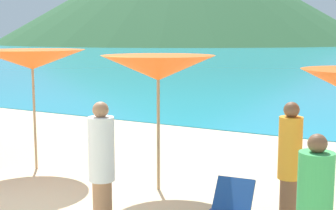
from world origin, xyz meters
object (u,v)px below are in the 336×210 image
object	(u,v)px
umbrella_2	(32,60)
beachgoer_3	(290,160)
beachgoer_2	(102,162)
umbrella_3	(158,68)
beachgoer_4	(315,207)

from	to	relation	value
umbrella_2	beachgoer_3	size ratio (longest dim) A/B	1.36
beachgoer_2	umbrella_3	bearing A→B (deg)	-143.53
umbrella_3	beachgoer_3	distance (m)	2.67
umbrella_3	beachgoer_2	bearing A→B (deg)	-84.99
umbrella_2	umbrella_3	size ratio (longest dim) A/B	1.02
umbrella_3	beachgoer_4	bearing A→B (deg)	-32.66
umbrella_2	umbrella_3	bearing A→B (deg)	1.22
umbrella_2	umbrella_3	xyz separation A→B (m)	(2.77, 0.06, -0.07)
umbrella_2	beachgoer_4	size ratio (longest dim) A/B	1.44
umbrella_2	beachgoer_2	world-z (taller)	umbrella_2
umbrella_2	umbrella_3	world-z (taller)	umbrella_2
beachgoer_4	beachgoer_3	bearing A→B (deg)	-35.29
umbrella_2	beachgoer_2	distance (m)	3.63
umbrella_2	beachgoer_2	xyz separation A→B (m)	(2.93, -1.75, -1.24)
beachgoer_2	beachgoer_3	distance (m)	2.58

